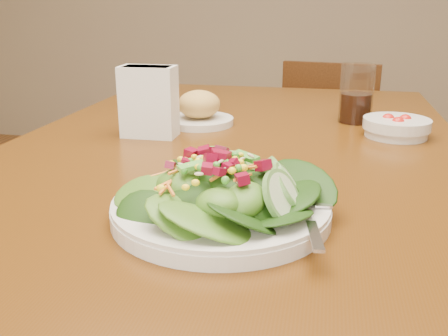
% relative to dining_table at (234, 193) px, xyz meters
% --- Properties ---
extents(dining_table, '(0.90, 1.40, 0.75)m').
position_rel_dining_table_xyz_m(dining_table, '(0.00, 0.00, 0.00)').
color(dining_table, '#49270C').
rests_on(dining_table, ground_plane).
extents(chair_far, '(0.42, 0.42, 0.80)m').
position_rel_dining_table_xyz_m(chair_far, '(0.20, 1.06, -0.22)').
color(chair_far, '#46230C').
rests_on(chair_far, ground_plane).
extents(salad_plate, '(0.29, 0.29, 0.08)m').
position_rel_dining_table_xyz_m(salad_plate, '(0.06, -0.34, 0.13)').
color(salad_plate, silver).
rests_on(salad_plate, dining_table).
extents(bread_plate, '(0.16, 0.16, 0.08)m').
position_rel_dining_table_xyz_m(bread_plate, '(-0.11, 0.15, 0.13)').
color(bread_plate, silver).
rests_on(bread_plate, dining_table).
extents(tomato_bowl, '(0.14, 0.14, 0.04)m').
position_rel_dining_table_xyz_m(tomato_bowl, '(0.32, 0.13, 0.12)').
color(tomato_bowl, silver).
rests_on(tomato_bowl, dining_table).
extents(drinking_glass, '(0.08, 0.08, 0.13)m').
position_rel_dining_table_xyz_m(drinking_glass, '(0.24, 0.25, 0.16)').
color(drinking_glass, silver).
rests_on(drinking_glass, dining_table).
extents(napkin_holder, '(0.11, 0.06, 0.14)m').
position_rel_dining_table_xyz_m(napkin_holder, '(-0.18, 0.03, 0.18)').
color(napkin_holder, white).
rests_on(napkin_holder, dining_table).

